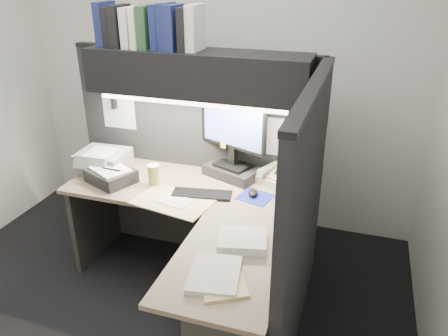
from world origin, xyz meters
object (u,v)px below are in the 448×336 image
(keyboard, at_px, (202,194))
(printer, at_px, (104,160))
(telephone, at_px, (280,177))
(coffee_cup, at_px, (154,176))
(overhead_shelf, at_px, (197,73))
(notebook_stack, at_px, (111,176))
(monitor, at_px, (233,147))
(desk, at_px, (202,275))

(keyboard, distance_m, printer, 0.89)
(telephone, relative_size, printer, 0.71)
(coffee_cup, distance_m, printer, 0.51)
(keyboard, height_order, coffee_cup, coffee_cup)
(printer, bearing_deg, overhead_shelf, 6.14)
(telephone, bearing_deg, coffee_cup, -134.83)
(coffee_cup, distance_m, notebook_stack, 0.32)
(notebook_stack, bearing_deg, keyboard, 0.32)
(printer, bearing_deg, monitor, 7.90)
(overhead_shelf, distance_m, printer, 1.03)
(desk, xyz_separation_m, coffee_cup, (-0.55, 0.51, 0.36))
(desk, bearing_deg, coffee_cup, 137.46)
(monitor, relative_size, telephone, 2.36)
(overhead_shelf, bearing_deg, notebook_stack, -152.97)
(telephone, bearing_deg, overhead_shelf, -148.67)
(monitor, distance_m, telephone, 0.40)
(printer, height_order, notebook_stack, printer)
(notebook_stack, bearing_deg, desk, -27.85)
(desk, bearing_deg, printer, 148.49)
(desk, relative_size, monitor, 2.82)
(coffee_cup, bearing_deg, overhead_shelf, 44.38)
(notebook_stack, bearing_deg, printer, 134.02)
(keyboard, height_order, telephone, telephone)
(overhead_shelf, height_order, printer, overhead_shelf)
(keyboard, relative_size, printer, 1.13)
(overhead_shelf, distance_m, keyboard, 0.82)
(overhead_shelf, height_order, monitor, overhead_shelf)
(desk, xyz_separation_m, monitor, (-0.06, 0.82, 0.53))
(monitor, distance_m, keyboard, 0.44)
(coffee_cup, bearing_deg, desk, -42.54)
(desk, height_order, overhead_shelf, overhead_shelf)
(coffee_cup, bearing_deg, keyboard, -6.27)
(desk, xyz_separation_m, overhead_shelf, (-0.30, 0.75, 1.06))
(overhead_shelf, xyz_separation_m, telephone, (0.59, 0.07, -0.72))
(telephone, xyz_separation_m, coffee_cup, (-0.85, -0.31, 0.02))
(overhead_shelf, relative_size, coffee_cup, 10.53)
(keyboard, relative_size, coffee_cup, 2.75)
(telephone, xyz_separation_m, notebook_stack, (-1.17, -0.36, -0.00))
(overhead_shelf, relative_size, telephone, 6.07)
(monitor, relative_size, coffee_cup, 4.10)
(telephone, distance_m, notebook_stack, 1.22)
(keyboard, bearing_deg, overhead_shelf, 104.17)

